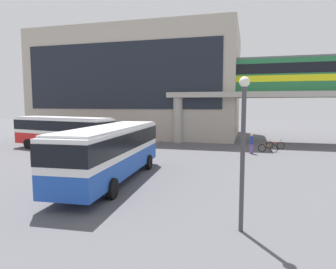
% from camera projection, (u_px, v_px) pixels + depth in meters
% --- Properties ---
extents(ground_plane, '(120.00, 120.00, 0.00)m').
position_uv_depth(ground_plane, '(158.00, 152.00, 27.81)').
color(ground_plane, '#515156').
extents(station_building, '(27.87, 15.76, 14.40)m').
position_uv_depth(station_building, '(141.00, 85.00, 43.92)').
color(station_building, '#B2A899').
rests_on(station_building, ground_plane).
extents(elevated_platform, '(31.54, 6.10, 5.83)m').
position_uv_depth(elevated_platform, '(311.00, 99.00, 32.97)').
color(elevated_platform, '#ADA89E').
rests_on(elevated_platform, ground_plane).
extents(train, '(22.00, 2.96, 3.84)m').
position_uv_depth(train, '(298.00, 74.00, 33.05)').
color(train, '#26723F').
rests_on(train, elevated_platform).
extents(bus_main, '(3.24, 11.18, 3.22)m').
position_uv_depth(bus_main, '(112.00, 148.00, 17.30)').
color(bus_main, '#1E4CB2').
rests_on(bus_main, ground_plane).
extents(bus_secondary, '(11.33, 4.79, 3.22)m').
position_uv_depth(bus_secondary, '(62.00, 130.00, 29.29)').
color(bus_secondary, red).
rests_on(bus_secondary, ground_plane).
extents(bicycle_red, '(1.79, 0.23, 1.04)m').
position_uv_depth(bicycle_red, '(275.00, 145.00, 30.06)').
color(bicycle_red, black).
rests_on(bicycle_red, ground_plane).
extents(bicycle_brown, '(1.79, 0.25, 1.04)m').
position_uv_depth(bicycle_brown, '(268.00, 148.00, 27.97)').
color(bicycle_brown, black).
rests_on(bicycle_brown, ground_plane).
extents(pedestrian_near_building, '(0.32, 0.42, 1.80)m').
position_uv_depth(pedestrian_near_building, '(251.00, 144.00, 26.98)').
color(pedestrian_near_building, '#724C8C').
rests_on(pedestrian_near_building, ground_plane).
extents(lamp_post, '(0.36, 0.36, 5.44)m').
position_uv_depth(lamp_post, '(243.00, 140.00, 10.31)').
color(lamp_post, '#3F3F44').
rests_on(lamp_post, ground_plane).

